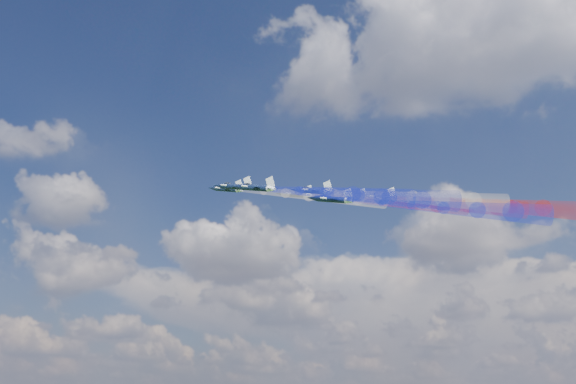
% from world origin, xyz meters
% --- Properties ---
extents(jet_lead, '(14.88, 12.45, 8.27)m').
position_xyz_m(jet_lead, '(-41.28, 3.46, 146.92)').
color(jet_lead, black).
extents(trail_lead, '(42.56, 11.27, 14.61)m').
position_xyz_m(trail_lead, '(-15.39, -0.43, 140.80)').
color(trail_lead, white).
extents(jet_inner_left, '(14.88, 12.45, 8.27)m').
position_xyz_m(jet_inner_left, '(-31.14, -10.04, 142.35)').
color(jet_inner_left, black).
extents(trail_inner_left, '(42.56, 11.27, 14.61)m').
position_xyz_m(trail_inner_left, '(-5.25, -13.93, 136.23)').
color(trail_inner_left, '#1B29E8').
extents(jet_inner_right, '(14.88, 12.45, 8.27)m').
position_xyz_m(jet_inner_right, '(-24.39, 11.15, 145.22)').
color(jet_inner_right, black).
extents(trail_inner_right, '(42.56, 11.27, 14.61)m').
position_xyz_m(trail_inner_right, '(1.50, 7.26, 139.10)').
color(trail_inner_right, red).
extents(jet_outer_left, '(14.88, 12.45, 8.27)m').
position_xyz_m(jet_outer_left, '(-19.47, -20.58, 137.46)').
color(jet_outer_left, black).
extents(trail_outer_left, '(42.56, 11.27, 14.61)m').
position_xyz_m(trail_outer_left, '(6.43, -24.47, 131.34)').
color(trail_outer_left, '#1B29E8').
extents(jet_center_third, '(14.88, 12.45, 8.27)m').
position_xyz_m(jet_center_third, '(-13.58, -1.96, 141.12)').
color(jet_center_third, black).
extents(trail_center_third, '(42.56, 11.27, 14.61)m').
position_xyz_m(trail_center_third, '(12.31, -5.86, 135.00)').
color(trail_center_third, white).
extents(jet_outer_right, '(14.88, 12.45, 8.27)m').
position_xyz_m(jet_outer_right, '(-12.59, 19.70, 145.11)').
color(jet_outer_right, black).
extents(trail_outer_right, '(42.56, 11.27, 14.61)m').
position_xyz_m(trail_outer_right, '(13.31, 15.81, 138.99)').
color(trail_outer_right, red).
extents(jet_rear_left, '(14.88, 12.45, 8.27)m').
position_xyz_m(jet_rear_left, '(-4.38, -12.34, 134.98)').
color(jet_rear_left, black).
extents(trail_rear_left, '(42.56, 11.27, 14.61)m').
position_xyz_m(trail_rear_left, '(21.51, -16.23, 128.86)').
color(trail_rear_left, '#1B29E8').
extents(jet_rear_right, '(14.88, 12.45, 8.27)m').
position_xyz_m(jet_rear_right, '(-1.15, 9.10, 140.86)').
color(jet_rear_right, black).
extents(trail_rear_right, '(42.56, 11.27, 14.61)m').
position_xyz_m(trail_rear_right, '(24.74, 5.21, 134.75)').
color(trail_rear_right, red).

